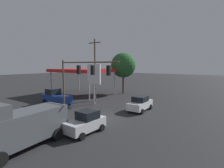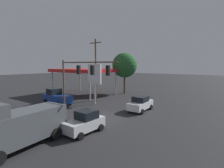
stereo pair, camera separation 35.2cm
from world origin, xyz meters
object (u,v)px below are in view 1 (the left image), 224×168
(pickup_parked, at_px, (56,97))
(fire_hydrant, at_px, (49,118))
(traffic_signal_assembly, at_px, (82,75))
(hatchback_crossing, at_px, (86,122))
(delivery_truck, at_px, (20,126))
(street_tree, at_px, (123,65))
(sedan_far, at_px, (140,103))
(utility_pole, at_px, (95,69))
(price_sign, at_px, (94,76))

(pickup_parked, bearing_deg, fire_hydrant, 140.27)
(traffic_signal_assembly, distance_m, hatchback_crossing, 5.84)
(delivery_truck, xyz_separation_m, street_tree, (6.70, -25.27, 4.24))
(traffic_signal_assembly, height_order, fire_hydrant, traffic_signal_assembly)
(sedan_far, height_order, street_tree, street_tree)
(traffic_signal_assembly, relative_size, sedan_far, 1.81)
(hatchback_crossing, relative_size, delivery_truck, 0.55)
(traffic_signal_assembly, relative_size, fire_hydrant, 9.12)
(pickup_parked, bearing_deg, utility_pole, -118.85)
(hatchback_crossing, bearing_deg, pickup_parked, -113.93)
(traffic_signal_assembly, xyz_separation_m, fire_hydrant, (2.18, 2.85, -4.50))
(utility_pole, xyz_separation_m, price_sign, (-1.30, 1.77, -0.99))
(traffic_signal_assembly, height_order, delivery_truck, traffic_signal_assembly)
(hatchback_crossing, bearing_deg, fire_hydrant, -87.53)
(delivery_truck, relative_size, sedan_far, 1.57)
(price_sign, distance_m, hatchback_crossing, 11.80)
(delivery_truck, bearing_deg, pickup_parked, -141.80)
(pickup_parked, bearing_deg, price_sign, -139.62)
(utility_pole, relative_size, pickup_parked, 1.92)
(sedan_far, relative_size, street_tree, 0.52)
(pickup_parked, height_order, sedan_far, pickup_parked)
(delivery_truck, bearing_deg, utility_pole, -162.48)
(traffic_signal_assembly, distance_m, utility_pole, 9.37)
(price_sign, height_order, hatchback_crossing, price_sign)
(delivery_truck, bearing_deg, hatchback_crossing, 155.90)
(price_sign, xyz_separation_m, sedan_far, (-7.43, -0.64, -3.42))
(pickup_parked, height_order, delivery_truck, delivery_truck)
(sedan_far, bearing_deg, hatchback_crossing, -5.12)
(pickup_parked, relative_size, street_tree, 0.62)
(fire_hydrant, bearing_deg, traffic_signal_assembly, -127.44)
(pickup_parked, bearing_deg, street_tree, -97.95)
(price_sign, bearing_deg, street_tree, -81.55)
(traffic_signal_assembly, bearing_deg, utility_pole, -58.57)
(utility_pole, distance_m, pickup_parked, 7.53)
(price_sign, bearing_deg, pickup_parked, 37.20)
(price_sign, bearing_deg, fire_hydrant, 98.78)
(traffic_signal_assembly, height_order, sedan_far, traffic_signal_assembly)
(pickup_parked, relative_size, delivery_truck, 0.76)
(pickup_parked, xyz_separation_m, sedan_far, (-12.03, -4.13, -0.16))
(price_sign, relative_size, delivery_truck, 0.88)
(pickup_parked, xyz_separation_m, street_tree, (-2.91, -14.81, 4.82))
(utility_pole, relative_size, price_sign, 1.66)
(fire_hydrant, bearing_deg, utility_pole, -75.99)
(utility_pole, xyz_separation_m, fire_hydrant, (-2.70, 10.84, -4.93))
(utility_pole, relative_size, sedan_far, 2.29)
(price_sign, height_order, sedan_far, price_sign)
(delivery_truck, bearing_deg, traffic_signal_assembly, -173.83)
(traffic_signal_assembly, xyz_separation_m, delivery_truck, (-1.44, 7.74, -3.25))
(hatchback_crossing, bearing_deg, delivery_truck, -17.76)
(traffic_signal_assembly, bearing_deg, hatchback_crossing, 138.93)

